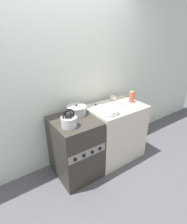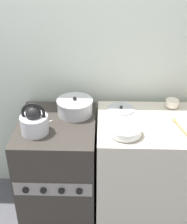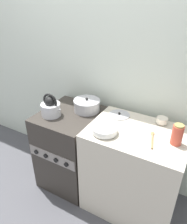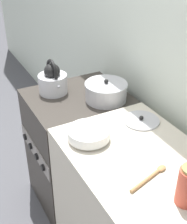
# 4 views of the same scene
# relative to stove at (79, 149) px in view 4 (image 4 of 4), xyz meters

# --- Properties ---
(ground_plane) EXTENTS (12.00, 12.00, 0.00)m
(ground_plane) POSITION_rel_stove_xyz_m (-0.00, -0.32, -0.43)
(ground_plane) COLOR #4C4C51
(wall_back) EXTENTS (7.00, 0.06, 2.50)m
(wall_back) POSITION_rel_stove_xyz_m (-0.00, 0.39, 0.82)
(wall_back) COLOR silver
(wall_back) RESTS_ON ground_plane
(stove) EXTENTS (0.56, 0.66, 0.86)m
(stove) POSITION_rel_stove_xyz_m (0.00, 0.00, 0.00)
(stove) COLOR #332D28
(stove) RESTS_ON ground_plane
(counter) EXTENTS (0.84, 0.61, 0.89)m
(counter) POSITION_rel_stove_xyz_m (0.72, -0.01, 0.01)
(counter) COLOR beige
(counter) RESTS_ON ground_plane
(kettle) EXTENTS (0.23, 0.19, 0.23)m
(kettle) POSITION_rel_stove_xyz_m (-0.12, -0.11, 0.51)
(kettle) COLOR silver
(kettle) RESTS_ON stove
(cooking_pot) EXTENTS (0.27, 0.27, 0.14)m
(cooking_pot) POSITION_rel_stove_xyz_m (0.13, 0.14, 0.49)
(cooking_pot) COLOR #B2B2B7
(cooking_pot) RESTS_ON stove
(enamel_bowl) EXTENTS (0.21, 0.21, 0.06)m
(enamel_bowl) POSITION_rel_stove_xyz_m (0.48, -0.16, 0.49)
(enamel_bowl) COLOR white
(enamel_bowl) RESTS_ON counter
(loose_pot_lid) EXTENTS (0.20, 0.20, 0.03)m
(loose_pot_lid) POSITION_rel_stove_xyz_m (0.47, 0.17, 0.46)
(loose_pot_lid) COLOR #B2B2B7
(loose_pot_lid) RESTS_ON counter
(wooden_spoon) EXTENTS (0.08, 0.23, 0.02)m
(wooden_spoon) POSITION_rel_stove_xyz_m (0.85, -0.06, 0.46)
(wooden_spoon) COLOR #A37A4C
(wooden_spoon) RESTS_ON counter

